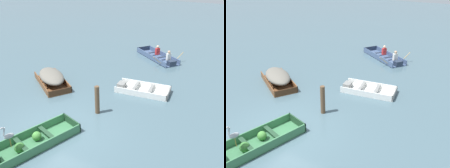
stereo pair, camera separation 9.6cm
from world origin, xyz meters
TOP-DOWN VIEW (x-y plane):
  - ground_plane at (0.00, 0.00)m, footprint 80.00×80.00m
  - dinghy_green_foreground at (-0.24, -1.13)m, footprint 1.93×3.44m
  - skiff_wooden_brown_near_moored at (-3.12, 3.09)m, footprint 3.08×2.52m
  - skiff_white_mid_moored at (1.33, 4.69)m, footprint 2.77×1.53m
  - rowboat_slate_blue_with_crew at (0.42, 9.68)m, footprint 3.55×3.15m
  - heron_on_dinghy at (-0.38, -1.79)m, footprint 0.25×0.45m
  - mooring_post at (0.57, 1.91)m, footprint 0.20×0.20m

SIDE VIEW (x-z plane):
  - ground_plane at x=0.00m, z-range 0.00..0.00m
  - skiff_white_mid_moored at x=1.33m, z-range -0.05..0.26m
  - dinghy_green_foreground at x=-0.24m, z-range -0.06..0.33m
  - rowboat_slate_blue_with_crew at x=0.42m, z-range -0.28..0.63m
  - skiff_wooden_brown_near_moored at x=-3.12m, z-range 0.04..0.78m
  - mooring_post at x=0.57m, z-range 0.00..1.27m
  - heron_on_dinghy at x=-0.38m, z-range 0.44..1.28m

